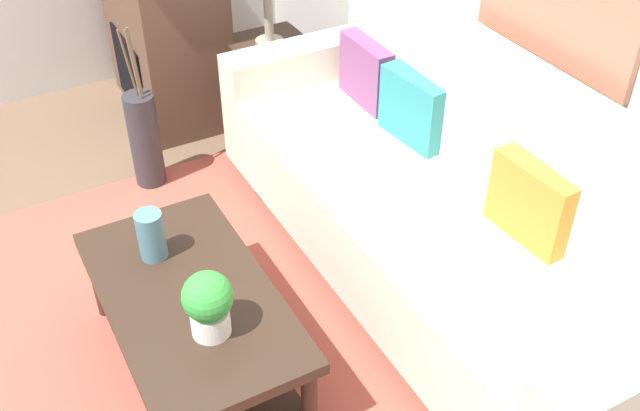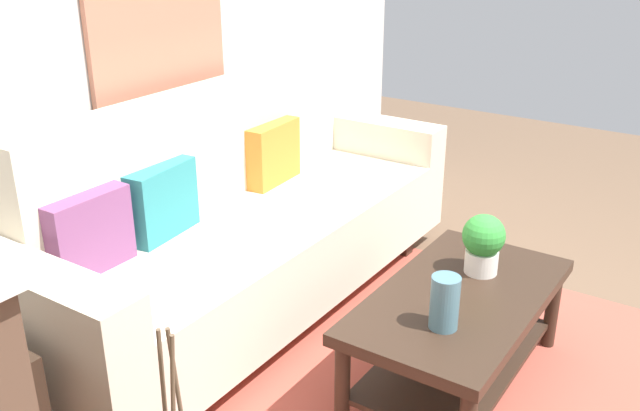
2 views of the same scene
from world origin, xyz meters
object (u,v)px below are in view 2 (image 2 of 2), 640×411
at_px(couch, 244,228).
at_px(tabletop_vase, 445,302).
at_px(coffee_table, 458,319).
at_px(throw_pillow_teal, 162,201).
at_px(framed_painting, 158,14).
at_px(potted_plant_tabletop, 483,242).
at_px(throw_pillow_plum, 88,233).
at_px(throw_pillow_orange, 272,153).

xyz_separation_m(couch, tabletop_vase, (-0.28, -1.17, 0.10)).
bearing_deg(coffee_table, throw_pillow_teal, 107.00).
relative_size(couch, framed_painting, 2.95).
relative_size(tabletop_vase, framed_painting, 0.25).
distance_m(tabletop_vase, framed_painting, 1.88).
xyz_separation_m(couch, potted_plant_tabletop, (0.21, -1.13, 0.14)).
height_order(couch, tabletop_vase, couch).
bearing_deg(throw_pillow_plum, framed_painting, 23.18).
relative_size(throw_pillow_teal, coffee_table, 0.33).
distance_m(throw_pillow_plum, coffee_table, 1.52).
bearing_deg(throw_pillow_orange, framed_painting, 139.42).
xyz_separation_m(throw_pillow_plum, potted_plant_tabletop, (1.00, -1.25, -0.11)).
height_order(throw_pillow_orange, tabletop_vase, throw_pillow_orange).
xyz_separation_m(couch, coffee_table, (-0.01, -1.13, -0.12)).
xyz_separation_m(throw_pillow_plum, throw_pillow_orange, (1.19, 0.00, 0.00)).
height_order(throw_pillow_plum, throw_pillow_teal, same).
relative_size(potted_plant_tabletop, framed_painting, 0.31).
relative_size(couch, throw_pillow_orange, 6.93).
xyz_separation_m(couch, throw_pillow_teal, (-0.40, 0.12, 0.25)).
relative_size(couch, coffee_table, 2.27).
bearing_deg(framed_painting, tabletop_vase, -99.68).
bearing_deg(coffee_table, potted_plant_tabletop, 1.14).
distance_m(throw_pillow_plum, throw_pillow_orange, 1.19).
height_order(couch, throw_pillow_teal, couch).
bearing_deg(throw_pillow_plum, potted_plant_tabletop, -51.27).
bearing_deg(tabletop_vase, couch, 76.60).
relative_size(throw_pillow_orange, tabletop_vase, 1.73).
xyz_separation_m(coffee_table, framed_painting, (0.01, 1.59, 1.09)).
relative_size(throw_pillow_plum, potted_plant_tabletop, 1.37).
xyz_separation_m(throw_pillow_plum, framed_painting, (0.80, 0.34, 0.73)).
relative_size(couch, tabletop_vase, 11.99).
xyz_separation_m(throw_pillow_orange, tabletop_vase, (-0.68, -1.30, -0.15)).
height_order(throw_pillow_plum, throw_pillow_orange, same).
bearing_deg(potted_plant_tabletop, couch, 100.36).
distance_m(throw_pillow_teal, tabletop_vase, 1.31).
bearing_deg(couch, framed_painting, 90.00).
distance_m(couch, coffee_table, 1.14).
height_order(couch, throw_pillow_orange, couch).
bearing_deg(coffee_table, tabletop_vase, -170.71).
bearing_deg(tabletop_vase, throw_pillow_teal, 95.23).
height_order(throw_pillow_plum, coffee_table, throw_pillow_plum).
xyz_separation_m(coffee_table, tabletop_vase, (-0.26, -0.04, 0.22)).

